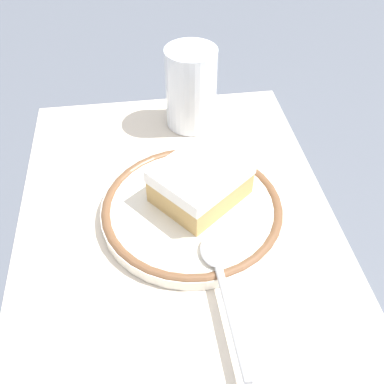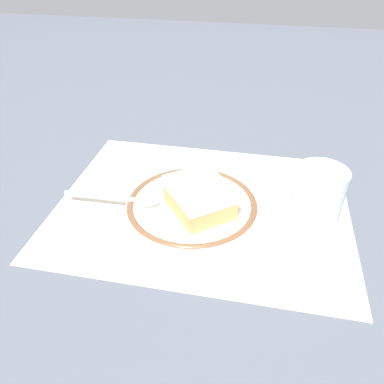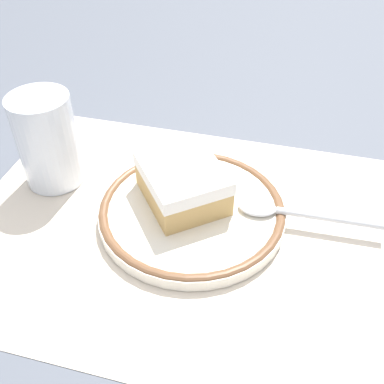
{
  "view_description": "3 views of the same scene",
  "coord_description": "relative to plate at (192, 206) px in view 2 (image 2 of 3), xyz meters",
  "views": [
    {
      "loc": [
        -0.32,
        0.03,
        0.34
      ],
      "look_at": [
        -0.01,
        -0.02,
        0.03
      ],
      "focal_mm": 41.01,
      "sensor_mm": 36.0,
      "label": 1
    },
    {
      "loc": [
        0.07,
        -0.44,
        0.34
      ],
      "look_at": [
        -0.01,
        -0.02,
        0.03
      ],
      "focal_mm": 35.72,
      "sensor_mm": 36.0,
      "label": 2
    },
    {
      "loc": [
        -0.09,
        0.3,
        0.32
      ],
      "look_at": [
        -0.01,
        -0.02,
        0.03
      ],
      "focal_mm": 41.46,
      "sensor_mm": 36.0,
      "label": 3
    }
  ],
  "objects": [
    {
      "name": "ground_plane",
      "position": [
        0.01,
        0.02,
        -0.01
      ],
      "size": [
        2.4,
        2.4,
        0.0
      ],
      "primitive_type": "plane",
      "color": "#4C515B"
    },
    {
      "name": "placemat",
      "position": [
        0.01,
        0.02,
        -0.01
      ],
      "size": [
        0.42,
        0.33,
        0.0
      ],
      "primitive_type": "cube",
      "color": "beige",
      "rests_on": "ground_plane"
    },
    {
      "name": "plate",
      "position": [
        0.0,
        0.0,
        0.0
      ],
      "size": [
        0.19,
        0.19,
        0.01
      ],
      "color": "silver",
      "rests_on": "placemat"
    },
    {
      "name": "cake_slice",
      "position": [
        0.01,
        -0.01,
        0.03
      ],
      "size": [
        0.11,
        0.11,
        0.04
      ],
      "color": "tan",
      "rests_on": "plate"
    },
    {
      "name": "spoon",
      "position": [
        -0.09,
        -0.01,
        0.01
      ],
      "size": [
        0.14,
        0.03,
        0.01
      ],
      "color": "silver",
      "rests_on": "plate"
    },
    {
      "name": "cup",
      "position": [
        0.16,
        -0.02,
        0.04
      ],
      "size": [
        0.06,
        0.06,
        0.1
      ],
      "color": "silver",
      "rests_on": "placemat"
    }
  ]
}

